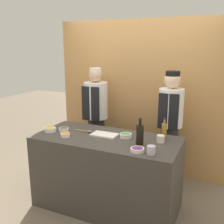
% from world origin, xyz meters
% --- Properties ---
extents(ground_plane, '(14.00, 14.00, 0.00)m').
position_xyz_m(ground_plane, '(0.00, 0.00, 0.00)').
color(ground_plane, '#756651').
extents(cabinet_wall, '(2.73, 0.18, 2.40)m').
position_xyz_m(cabinet_wall, '(0.00, 1.25, 1.20)').
color(cabinet_wall, '#B7844C').
rests_on(cabinet_wall, ground_plane).
extents(counter, '(1.76, 0.81, 0.93)m').
position_xyz_m(counter, '(0.00, 0.00, 0.46)').
color(counter, '#3D3833').
rests_on(counter, ground_plane).
extents(sauce_bowl_orange, '(0.11, 0.11, 0.05)m').
position_xyz_m(sauce_bowl_orange, '(-0.46, -0.19, 0.95)').
color(sauce_bowl_orange, white).
rests_on(sauce_bowl_orange, counter).
extents(sauce_bowl_green, '(0.14, 0.14, 0.05)m').
position_xyz_m(sauce_bowl_green, '(0.22, 0.09, 0.95)').
color(sauce_bowl_green, white).
rests_on(sauce_bowl_green, counter).
extents(sauce_bowl_yellow, '(0.15, 0.15, 0.05)m').
position_xyz_m(sauce_bowl_yellow, '(-0.76, -0.10, 0.95)').
color(sauce_bowl_yellow, white).
rests_on(sauce_bowl_yellow, counter).
extents(sauce_bowl_brown, '(0.12, 0.12, 0.05)m').
position_xyz_m(sauce_bowl_brown, '(-0.59, -0.03, 0.95)').
color(sauce_bowl_brown, white).
rests_on(sauce_bowl_brown, counter).
extents(sauce_bowl_purple, '(0.14, 0.14, 0.04)m').
position_xyz_m(sauce_bowl_purple, '(0.49, -0.27, 0.95)').
color(sauce_bowl_purple, white).
rests_on(sauce_bowl_purple, counter).
extents(cutting_board, '(0.32, 0.19, 0.02)m').
position_xyz_m(cutting_board, '(-0.05, 0.05, 0.94)').
color(cutting_board, white).
rests_on(cutting_board, counter).
extents(bottle_vinegar, '(0.06, 0.06, 0.25)m').
position_xyz_m(bottle_vinegar, '(0.64, 0.24, 1.03)').
color(bottle_vinegar, olive).
rests_on(bottle_vinegar, counter).
extents(bottle_soy, '(0.09, 0.09, 0.31)m').
position_xyz_m(bottle_soy, '(0.44, -0.05, 1.05)').
color(bottle_soy, black).
rests_on(bottle_soy, counter).
extents(cup_cream, '(0.09, 0.09, 0.08)m').
position_xyz_m(cup_cream, '(0.64, 0.11, 0.97)').
color(cup_cream, silver).
rests_on(cup_cream, counter).
extents(cup_steel, '(0.09, 0.09, 0.09)m').
position_xyz_m(cup_steel, '(0.64, -0.28, 0.97)').
color(cup_steel, '#B7B7BC').
rests_on(cup_steel, counter).
extents(wooden_spoon, '(0.24, 0.04, 0.02)m').
position_xyz_m(wooden_spoon, '(-0.34, 0.08, 0.94)').
color(wooden_spoon, '#B2844C').
rests_on(wooden_spoon, counter).
extents(chef_left, '(0.37, 0.37, 1.68)m').
position_xyz_m(chef_left, '(-0.59, 0.84, 0.91)').
color(chef_left, '#28282D').
rests_on(chef_left, ground_plane).
extents(chef_right, '(0.34, 0.34, 1.68)m').
position_xyz_m(chef_right, '(0.59, 0.84, 0.92)').
color(chef_right, '#28282D').
rests_on(chef_right, ground_plane).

